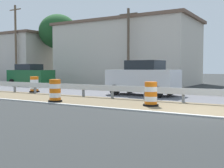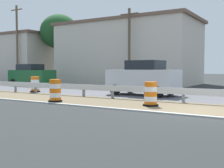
{
  "view_description": "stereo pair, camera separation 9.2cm",
  "coord_description": "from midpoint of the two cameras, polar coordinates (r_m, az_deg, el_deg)",
  "views": [
    {
      "loc": [
        -11.1,
        -2.8,
        1.64
      ],
      "look_at": [
        0.69,
        4.4,
        0.89
      ],
      "focal_mm": 45.78,
      "sensor_mm": 36.0,
      "label": 1
    },
    {
      "loc": [
        -11.06,
        -2.88,
        1.64
      ],
      "look_at": [
        0.69,
        4.4,
        0.89
      ],
      "focal_mm": 45.78,
      "sensor_mm": 36.0,
      "label": 2
    }
  ],
  "objects": [
    {
      "name": "tree_roadside",
      "position": [
        35.85,
        -10.4,
        10.2
      ],
      "size": [
        4.63,
        4.63,
        8.21
      ],
      "color": "brown",
      "rests_on": "ground"
    },
    {
      "name": "median_dirt_strip",
      "position": [
        12.22,
        18.13,
        -4.75
      ],
      "size": [
        3.78,
        120.0,
        0.01
      ],
      "primitive_type": "cube",
      "color": "#706047",
      "rests_on": "ground"
    },
    {
      "name": "roadside_shop_near",
      "position": [
        31.39,
        3.26,
        6.21
      ],
      "size": [
        7.96,
        15.14,
        6.67
      ],
      "color": "beige",
      "rests_on": "ground"
    },
    {
      "name": "traffic_barrel_nearest",
      "position": [
        12.61,
        7.93,
        -2.21
      ],
      "size": [
        0.69,
        0.69,
        1.06
      ],
      "color": "orange",
      "rests_on": "ground"
    },
    {
      "name": "traffic_barrel_mid",
      "position": [
        20.59,
        -14.99,
        -0.2
      ],
      "size": [
        0.71,
        0.71,
        1.09
      ],
      "color": "orange",
      "rests_on": "ground"
    },
    {
      "name": "curb_near_edge",
      "position": [
        10.32,
        15.5,
        -6.14
      ],
      "size": [
        0.2,
        120.0,
        0.11
      ],
      "primitive_type": "cube",
      "color": "#ADADA8",
      "rests_on": "ground"
    },
    {
      "name": "ground_plane",
      "position": [
        11.56,
        17.32,
        -5.2
      ],
      "size": [
        160.0,
        160.0,
        0.0
      ],
      "primitive_type": "plane",
      "color": "#2B2D2D"
    },
    {
      "name": "car_trailing_near_lane",
      "position": [
        28.24,
        -15.72,
        1.75
      ],
      "size": [
        2.14,
        4.85,
        2.06
      ],
      "rotation": [
        0.0,
        0.0,
        -1.61
      ],
      "color": "#195128",
      "rests_on": "ground"
    },
    {
      "name": "guardrail_median",
      "position": [
        14.85,
        6.77,
        -1.25
      ],
      "size": [
        0.18,
        46.28,
        0.71
      ],
      "color": "silver",
      "rests_on": "ground"
    },
    {
      "name": "car_lead_far_lane",
      "position": [
        17.6,
        6.43,
        1.21
      ],
      "size": [
        2.23,
        4.39,
        2.13
      ],
      "rotation": [
        0.0,
        0.0,
        1.53
      ],
      "color": "silver",
      "rests_on": "ground"
    },
    {
      "name": "roadside_shop_far",
      "position": [
        42.89,
        -19.37,
        4.86
      ],
      "size": [
        8.01,
        15.73,
        6.14
      ],
      "color": "beige",
      "rests_on": "ground"
    },
    {
      "name": "utility_pole_mid",
      "position": [
        35.51,
        -18.36,
        7.81
      ],
      "size": [
        0.24,
        1.8,
        8.98
      ],
      "color": "brown",
      "rests_on": "ground"
    },
    {
      "name": "traffic_barrel_close",
      "position": [
        14.35,
        -11.09,
        -1.5
      ],
      "size": [
        0.69,
        0.69,
        1.11
      ],
      "color": "orange",
      "rests_on": "ground"
    },
    {
      "name": "utility_pole_near",
      "position": [
        26.17,
        3.55,
        7.58
      ],
      "size": [
        0.24,
        1.8,
        7.07
      ],
      "color": "brown",
      "rests_on": "ground"
    }
  ]
}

